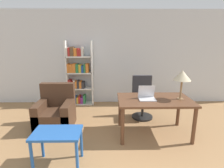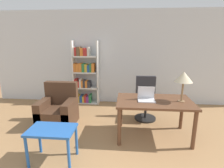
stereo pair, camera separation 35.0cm
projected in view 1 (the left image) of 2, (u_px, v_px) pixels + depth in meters
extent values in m
cube|color=silver|center=(119.00, 58.00, 5.14)|extent=(8.00, 0.06, 2.70)
cube|color=brown|center=(155.00, 100.00, 3.39)|extent=(1.41, 0.86, 0.04)
cylinder|color=brown|center=(122.00, 127.00, 3.11)|extent=(0.07, 0.07, 0.71)
cylinder|color=brown|center=(194.00, 126.00, 3.13)|extent=(0.07, 0.07, 0.71)
cylinder|color=brown|center=(120.00, 111.00, 3.83)|extent=(0.07, 0.07, 0.71)
cylinder|color=brown|center=(178.00, 110.00, 3.85)|extent=(0.07, 0.07, 0.71)
cube|color=silver|center=(147.00, 99.00, 3.34)|extent=(0.32, 0.25, 0.02)
cube|color=silver|center=(146.00, 91.00, 3.40)|extent=(0.32, 0.07, 0.24)
cube|color=navy|center=(146.00, 91.00, 3.41)|extent=(0.29, 0.05, 0.21)
cylinder|color=olive|center=(180.00, 99.00, 3.37)|extent=(0.12, 0.12, 0.01)
cylinder|color=olive|center=(181.00, 89.00, 3.32)|extent=(0.04, 0.04, 0.36)
cone|color=#C6B793|center=(182.00, 75.00, 3.26)|extent=(0.32, 0.32, 0.19)
cylinder|color=black|center=(142.00, 117.00, 4.32)|extent=(0.51, 0.51, 0.04)
cylinder|color=#262626|center=(142.00, 109.00, 4.27)|extent=(0.06, 0.06, 0.34)
cube|color=#2D2D33|center=(143.00, 101.00, 4.22)|extent=(0.50, 0.50, 0.10)
cube|color=#2D2D33|center=(142.00, 86.00, 4.35)|extent=(0.47, 0.08, 0.54)
cube|color=#2356A3|center=(57.00, 133.00, 2.55)|extent=(0.70, 0.46, 0.04)
cylinder|color=#2356A3|center=(32.00, 158.00, 2.43)|extent=(0.04, 0.04, 0.52)
cylinder|color=#2356A3|center=(77.00, 158.00, 2.44)|extent=(0.04, 0.04, 0.52)
cylinder|color=#2356A3|center=(42.00, 142.00, 2.80)|extent=(0.04, 0.04, 0.52)
cylinder|color=#2356A3|center=(81.00, 142.00, 2.81)|extent=(0.04, 0.04, 0.52)
cube|color=#472D1E|center=(56.00, 119.00, 3.77)|extent=(0.74, 0.75, 0.41)
cube|color=#472D1E|center=(58.00, 94.00, 3.95)|extent=(0.74, 0.16, 0.52)
cube|color=#472D1E|center=(42.00, 115.00, 3.75)|extent=(0.16, 0.75, 0.59)
cube|color=#472D1E|center=(69.00, 115.00, 3.76)|extent=(0.16, 0.75, 0.59)
cube|color=white|center=(67.00, 74.00, 5.03)|extent=(0.04, 0.28, 1.85)
cube|color=white|center=(92.00, 73.00, 5.04)|extent=(0.04, 0.28, 1.85)
cube|color=white|center=(81.00, 103.00, 5.26)|extent=(0.72, 0.28, 0.04)
cube|color=gold|center=(71.00, 99.00, 5.22)|extent=(0.07, 0.24, 0.23)
cube|color=gold|center=(73.00, 100.00, 5.23)|extent=(0.06, 0.24, 0.18)
cube|color=#234C99|center=(76.00, 99.00, 5.23)|extent=(0.08, 0.24, 0.20)
cube|color=gold|center=(78.00, 100.00, 5.23)|extent=(0.05, 0.24, 0.18)
cube|color=#B72D28|center=(80.00, 99.00, 5.23)|extent=(0.06, 0.24, 0.22)
cube|color=#7F338C|center=(82.00, 100.00, 5.23)|extent=(0.08, 0.24, 0.18)
cube|color=#2D7F47|center=(85.00, 99.00, 5.23)|extent=(0.06, 0.24, 0.24)
cube|color=white|center=(81.00, 88.00, 5.15)|extent=(0.72, 0.28, 0.04)
cube|color=#B72D28|center=(70.00, 84.00, 5.11)|extent=(0.07, 0.24, 0.25)
cube|color=#B72D28|center=(72.00, 85.00, 5.12)|extent=(0.07, 0.24, 0.18)
cube|color=silver|center=(75.00, 84.00, 5.11)|extent=(0.05, 0.24, 0.24)
cube|color=orange|center=(77.00, 84.00, 5.11)|extent=(0.05, 0.24, 0.20)
cube|color=#333338|center=(79.00, 84.00, 5.11)|extent=(0.06, 0.24, 0.22)
cube|color=orange|center=(81.00, 84.00, 5.12)|extent=(0.06, 0.24, 0.20)
cube|color=#333338|center=(83.00, 85.00, 5.12)|extent=(0.08, 0.24, 0.19)
cube|color=white|center=(80.00, 73.00, 5.03)|extent=(0.72, 0.28, 0.04)
cube|color=orange|center=(69.00, 68.00, 4.99)|extent=(0.05, 0.24, 0.25)
cube|color=orange|center=(71.00, 68.00, 5.00)|extent=(0.08, 0.24, 0.23)
cube|color=orange|center=(74.00, 68.00, 5.00)|extent=(0.09, 0.24, 0.25)
cube|color=#2D7F47|center=(78.00, 68.00, 5.00)|extent=(0.07, 0.24, 0.24)
cube|color=gold|center=(80.00, 68.00, 5.00)|extent=(0.07, 0.24, 0.23)
cube|color=#234C99|center=(83.00, 69.00, 5.01)|extent=(0.06, 0.24, 0.20)
cube|color=#2D7F47|center=(85.00, 68.00, 5.00)|extent=(0.05, 0.24, 0.24)
cube|color=orange|center=(87.00, 68.00, 5.00)|extent=(0.08, 0.24, 0.25)
cube|color=white|center=(79.00, 57.00, 4.92)|extent=(0.72, 0.28, 0.04)
cube|color=silver|center=(67.00, 52.00, 4.88)|extent=(0.04, 0.24, 0.24)
cube|color=#B72D28|center=(69.00, 52.00, 4.88)|extent=(0.06, 0.24, 0.24)
cube|color=brown|center=(72.00, 51.00, 4.88)|extent=(0.09, 0.24, 0.26)
cube|color=orange|center=(76.00, 52.00, 4.89)|extent=(0.08, 0.24, 0.21)
cube|color=#B72D28|center=(78.00, 52.00, 4.89)|extent=(0.05, 0.24, 0.22)
cube|color=#B72D28|center=(80.00, 53.00, 4.89)|extent=(0.05, 0.24, 0.19)
cube|color=silver|center=(83.00, 52.00, 4.89)|extent=(0.06, 0.24, 0.25)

